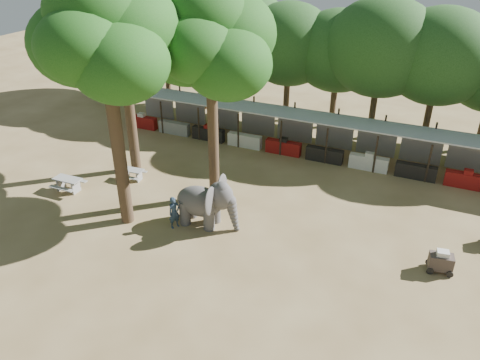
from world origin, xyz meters
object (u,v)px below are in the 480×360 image
at_px(yard_tree_center, 104,37).
at_px(picnic_table_far, 132,173).
at_px(cart_front, 441,261).
at_px(yard_tree_left, 121,34).
at_px(yard_tree_back, 210,41).
at_px(elephant, 207,202).
at_px(picnic_table_near, 68,183).
at_px(handler, 174,212).

distance_m(yard_tree_center, picnic_table_far, 9.74).
bearing_deg(cart_front, yard_tree_left, 161.90).
height_order(yard_tree_back, elephant, yard_tree_back).
bearing_deg(yard_tree_left, picnic_table_near, -114.04).
bearing_deg(handler, yard_tree_center, 124.34).
bearing_deg(handler, picnic_table_far, 83.94).
bearing_deg(picnic_table_near, yard_tree_left, 64.32).
xyz_separation_m(yard_tree_back, picnic_table_near, (-7.79, -3.02, -8.02)).
bearing_deg(picnic_table_far, picnic_table_near, -138.39).
height_order(yard_tree_center, picnic_table_near, yard_tree_center).
bearing_deg(picnic_table_near, picnic_table_far, 44.28).
bearing_deg(yard_tree_back, yard_tree_center, -126.86).
bearing_deg(picnic_table_far, yard_tree_center, -62.21).
relative_size(yard_tree_left, cart_front, 9.14).
height_order(yard_tree_center, cart_front, yard_tree_center).
bearing_deg(yard_tree_center, cart_front, 7.92).
bearing_deg(picnic_table_far, yard_tree_back, 0.07).
bearing_deg(yard_tree_back, yard_tree_left, 170.54).
bearing_deg(cart_front, yard_tree_center, 178.96).
relative_size(picnic_table_near, picnic_table_far, 1.13).
height_order(yard_tree_left, cart_front, yard_tree_left).
distance_m(elephant, picnic_table_near, 8.88).
bearing_deg(yard_tree_left, picnic_table_far, -62.07).
xyz_separation_m(yard_tree_center, picnic_table_near, (-4.79, 0.98, -8.69)).
relative_size(yard_tree_back, picnic_table_far, 7.89).
relative_size(yard_tree_back, picnic_table_near, 6.96).
height_order(yard_tree_back, picnic_table_near, yard_tree_back).
xyz_separation_m(elephant, cart_front, (11.01, 0.89, -0.77)).
bearing_deg(yard_tree_center, elephant, 16.55).
bearing_deg(yard_tree_left, yard_tree_center, -59.04).
xyz_separation_m(yard_tree_back, cart_front, (12.06, -1.91, -8.01)).
bearing_deg(picnic_table_far, yard_tree_left, 113.62).
relative_size(picnic_table_near, cart_front, 1.35).
distance_m(yard_tree_left, yard_tree_center, 5.92).
bearing_deg(yard_tree_center, yard_tree_left, 120.96).
relative_size(yard_tree_center, yard_tree_back, 1.06).
bearing_deg(elephant, cart_front, 1.73).
xyz_separation_m(yard_tree_center, elephant, (4.05, 1.20, -7.90)).
xyz_separation_m(yard_tree_center, cart_front, (15.06, 2.09, -8.67)).
distance_m(yard_tree_center, elephant, 8.96).
relative_size(yard_tree_left, picnic_table_near, 6.75).
distance_m(handler, picnic_table_near, 7.50).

